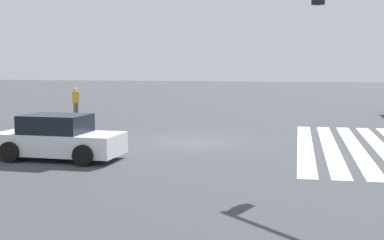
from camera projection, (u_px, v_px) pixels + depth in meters
The scene contains 3 objects.
ground_plane at pixel (192, 142), 22.03m from camera, with size 140.58×140.58×0.00m, color #3D3F44.
car_0 at pixel (59, 138), 18.10m from camera, with size 2.26×4.32×1.52m.
pedestrian at pixel (76, 100), 32.25m from camera, with size 0.41×0.41×1.75m.
Camera 1 is at (-21.38, -4.24, 3.28)m, focal length 50.00 mm.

